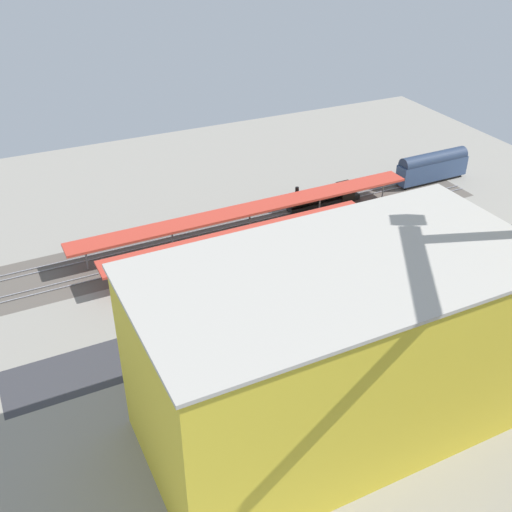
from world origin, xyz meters
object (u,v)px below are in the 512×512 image
object	(u,v)px
street_tree_0	(397,228)
traffic_light	(370,246)
parked_car_6	(180,350)
street_tree_5	(316,258)
parked_car_5	(237,334)
street_tree_2	(191,282)
street_tree_1	(387,232)
street_tree_3	(434,219)
passenger_coach	(433,166)
construction_building	(335,351)
parked_car_1	(428,279)
street_tree_4	(433,221)
parked_car_0	(472,266)
box_truck_1	(365,308)
box_truck_0	(190,347)
parked_car_4	(289,320)
locomotive	(325,196)
parked_car_3	(337,306)
platform_canopy_far	(250,209)
platform_canopy_near	(241,236)
parked_car_2	(386,289)

from	to	relation	value
street_tree_0	traffic_light	world-z (taller)	street_tree_0
parked_car_6	street_tree_5	size ratio (longest dim) A/B	0.74
parked_car_5	street_tree_2	bearing A→B (deg)	-67.38
street_tree_1	street_tree_3	world-z (taller)	street_tree_3
passenger_coach	street_tree_5	bearing A→B (deg)	28.44
construction_building	street_tree_5	size ratio (longest dim) A/B	6.89
parked_car_1	street_tree_4	world-z (taller)	street_tree_4
parked_car_0	box_truck_1	xyz separation A→B (m)	(22.78, 3.36, 1.03)
passenger_coach	box_truck_0	world-z (taller)	passenger_coach
parked_car_6	street_tree_2	distance (m)	10.38
parked_car_4	street_tree_2	distance (m)	14.88
box_truck_0	street_tree_3	distance (m)	47.51
parked_car_0	street_tree_3	distance (m)	9.86
construction_building	passenger_coach	bearing A→B (deg)	-139.11
street_tree_2	locomotive	bearing A→B (deg)	-148.10
parked_car_1	parked_car_3	xyz separation A→B (m)	(16.46, -0.03, -0.07)
platform_canopy_far	construction_building	world-z (taller)	construction_building
parked_car_3	box_truck_0	world-z (taller)	box_truck_0
parked_car_3	platform_canopy_far	bearing A→B (deg)	-86.87
construction_building	street_tree_2	world-z (taller)	construction_building
box_truck_0	street_tree_5	bearing A→B (deg)	-159.04
passenger_coach	street_tree_3	bearing A→B (deg)	50.76
platform_canopy_near	street_tree_5	world-z (taller)	street_tree_5
parked_car_0	street_tree_5	bearing A→B (deg)	-19.17
platform_canopy_far	box_truck_0	distance (m)	35.37
passenger_coach	street_tree_3	world-z (taller)	street_tree_3
platform_canopy_near	parked_car_2	bearing A→B (deg)	129.67
platform_canopy_far	passenger_coach	distance (m)	43.14
platform_canopy_far	street_tree_0	distance (m)	26.00
street_tree_1	traffic_light	world-z (taller)	street_tree_1
parked_car_4	platform_canopy_far	bearing A→B (deg)	-103.41
parked_car_6	passenger_coach	bearing A→B (deg)	-155.40
passenger_coach	parked_car_3	world-z (taller)	passenger_coach
locomotive	parked_car_1	xyz separation A→B (m)	(-0.66, 30.33, -0.99)
parked_car_3	street_tree_3	distance (m)	25.47
parked_car_0	parked_car_2	distance (m)	16.29
street_tree_0	street_tree_2	bearing A→B (deg)	-0.67
box_truck_0	construction_building	bearing A→B (deg)	121.65
parked_car_3	street_tree_3	size ratio (longest dim) A/B	0.56
parked_car_4	street_tree_2	world-z (taller)	street_tree_2
locomotive	traffic_light	size ratio (longest dim) A/B	2.48
street_tree_0	construction_building	bearing A→B (deg)	42.91
platform_canopy_near	street_tree_5	size ratio (longest dim) A/B	7.79
platform_canopy_far	parked_car_3	bearing A→B (deg)	93.13
construction_building	parked_car_2	bearing A→B (deg)	-139.95
box_truck_0	street_tree_1	world-z (taller)	street_tree_1
parked_car_3	street_tree_0	size ratio (longest dim) A/B	0.51
parked_car_4	street_tree_1	bearing A→B (deg)	-158.70
platform_canopy_far	parked_car_6	world-z (taller)	platform_canopy_far
platform_canopy_near	parked_car_3	size ratio (longest dim) A/B	10.30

